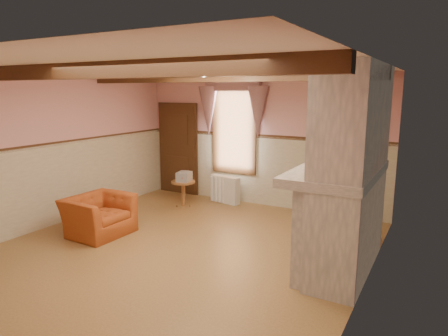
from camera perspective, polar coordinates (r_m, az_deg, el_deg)
The scene contains 25 objects.
floor at distance 6.43m, azimuth -6.41°, elevation -11.54°, with size 5.50×6.00×0.01m, color brown.
ceiling at distance 5.95m, azimuth -7.01°, elevation 14.22°, with size 5.50×6.00×0.01m, color silver.
wall_back at distance 8.62m, azimuth 5.10°, elevation 3.92°, with size 5.50×0.02×2.80m, color #CE8E91.
wall_left at distance 7.95m, azimuth -22.98°, elevation 2.49°, with size 0.02×6.00×2.80m, color #CE8E91.
wall_right at distance 4.97m, azimuth 19.93°, elevation -1.96°, with size 0.02×6.00×2.80m, color #CE8E91.
wainscot at distance 6.18m, azimuth -6.56°, elevation -5.11°, with size 5.50×6.00×1.50m, color beige, non-canonical shape.
chair_rail at distance 6.02m, azimuth -6.72°, elevation 1.77°, with size 5.50×6.00×0.08m, color black, non-canonical shape.
firebox at distance 5.96m, azimuth 13.11°, elevation -9.00°, with size 0.20×0.95×0.90m, color black.
armchair at distance 7.27m, azimuth -17.44°, elevation -6.47°, with size 1.04×0.91×0.67m, color #994219.
side_table at distance 8.66m, azimuth -5.82°, elevation -3.64°, with size 0.51×0.51×0.55m, color brown.
book_stack at distance 8.57m, azimuth -5.71°, elevation -1.21°, with size 0.26×0.32×0.20m, color #B7AD8C.
radiator at distance 8.85m, azimuth 0.17°, elevation -3.09°, with size 0.70×0.18×0.60m, color silver.
bowl at distance 5.43m, azimuth 15.43°, elevation 0.06°, with size 0.36×0.36×0.09m, color brown.
mantel_clock at distance 6.18m, azimuth 17.22°, elevation 1.77°, with size 0.14×0.24×0.20m, color black.
oil_lamp at distance 6.23m, azimuth 17.36°, elevation 2.21°, with size 0.11×0.11×0.28m, color gold.
candle_red at distance 4.94m, azimuth 14.00°, elevation -0.52°, with size 0.06×0.06×0.16m, color #AC2915.
jar_yellow at distance 5.38m, azimuth 15.28°, elevation 0.12°, with size 0.06×0.06×0.12m, color gold.
fireplace at distance 5.61m, azimuth 17.70°, elevation -0.40°, with size 0.85×2.00×2.80m, color gray.
mantel at distance 5.65m, azimuth 15.89°, elevation -0.63°, with size 1.05×2.05×0.12m, color gray.
overmantel_mirror at distance 5.61m, azimuth 14.38°, elevation 5.67°, with size 0.06×1.44×1.04m, color silver.
door at distance 9.66m, azimuth -6.53°, elevation 2.57°, with size 1.10×0.10×2.10m, color black.
window at distance 8.82m, azimuth 1.48°, elevation 5.76°, with size 1.06×0.08×2.02m, color white.
window_drapes at distance 8.71m, azimuth 1.21°, elevation 9.65°, with size 1.30×0.14×1.40m, color gray.
ceiling_beam_front at distance 5.03m, azimuth -15.30°, elevation 13.37°, with size 5.50×0.18×0.20m, color black.
ceiling_beam_back at distance 6.95m, azimuth -0.99°, elevation 13.00°, with size 5.50×0.18×0.20m, color black.
Camera 1 is at (3.50, -4.80, 2.46)m, focal length 32.00 mm.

